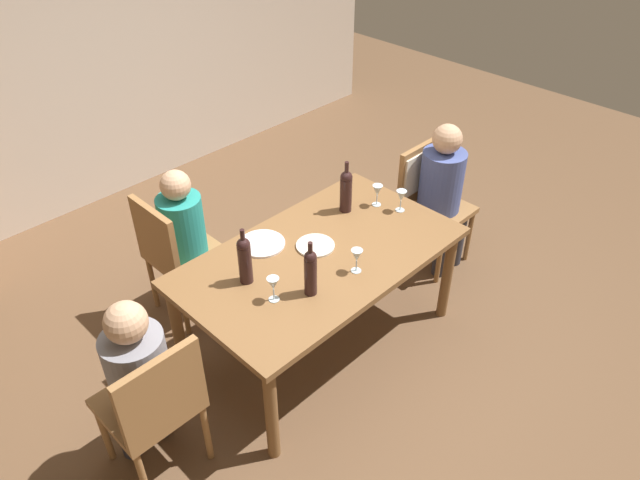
{
  "coord_description": "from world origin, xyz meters",
  "views": [
    {
      "loc": [
        -1.97,
        -1.96,
        2.89
      ],
      "look_at": [
        0.0,
        0.0,
        0.83
      ],
      "focal_mm": 33.35,
      "sensor_mm": 36.0,
      "label": 1
    }
  ],
  "objects_px": {
    "wine_bottle_short_olive": "(245,259)",
    "chair_far_left": "(174,251)",
    "wine_glass_centre": "(377,191)",
    "dining_table": "(320,264)",
    "chair_right_end": "(426,188)",
    "wine_glass_far": "(273,285)",
    "chair_left_end": "(155,403)",
    "dinner_plate_guest_left": "(315,246)",
    "person_man_guest": "(187,231)",
    "wine_bottle_dark_red": "(310,271)",
    "wine_bottle_tall_green": "(346,190)",
    "person_man_bearded": "(444,188)",
    "wine_glass_near_left": "(401,197)",
    "wine_glass_near_right": "(357,256)",
    "dinner_plate_host": "(262,244)",
    "person_woman_host": "(138,375)"
  },
  "relations": [
    {
      "from": "person_woman_host",
      "to": "wine_bottle_tall_green",
      "type": "xyz_separation_m",
      "value": [
        1.68,
        0.18,
        0.24
      ]
    },
    {
      "from": "wine_bottle_dark_red",
      "to": "chair_far_left",
      "type": "bearing_deg",
      "value": 99.86
    },
    {
      "from": "person_woman_host",
      "to": "wine_bottle_short_olive",
      "type": "relative_size",
      "value": 3.2
    },
    {
      "from": "person_man_guest",
      "to": "wine_bottle_dark_red",
      "type": "distance_m",
      "value": 1.11
    },
    {
      "from": "chair_right_end",
      "to": "wine_glass_far",
      "type": "height_order",
      "value": "chair_right_end"
    },
    {
      "from": "wine_glass_far",
      "to": "wine_glass_centre",
      "type": "bearing_deg",
      "value": 11.04
    },
    {
      "from": "chair_right_end",
      "to": "chair_far_left",
      "type": "height_order",
      "value": "same"
    },
    {
      "from": "dinner_plate_host",
      "to": "dining_table",
      "type": "bearing_deg",
      "value": -59.46
    },
    {
      "from": "wine_bottle_short_olive",
      "to": "chair_far_left",
      "type": "bearing_deg",
      "value": 90.39
    },
    {
      "from": "wine_bottle_dark_red",
      "to": "wine_glass_centre",
      "type": "bearing_deg",
      "value": 18.87
    },
    {
      "from": "chair_left_end",
      "to": "chair_far_left",
      "type": "xyz_separation_m",
      "value": [
        0.76,
        0.96,
        0.0
      ]
    },
    {
      "from": "wine_glass_centre",
      "to": "wine_glass_far",
      "type": "distance_m",
      "value": 1.12
    },
    {
      "from": "person_man_guest",
      "to": "person_woman_host",
      "type": "bearing_deg",
      "value": -45.94
    },
    {
      "from": "dining_table",
      "to": "dinner_plate_guest_left",
      "type": "xyz_separation_m",
      "value": [
        0.03,
        0.07,
        0.09
      ]
    },
    {
      "from": "wine_bottle_short_olive",
      "to": "wine_glass_far",
      "type": "distance_m",
      "value": 0.23
    },
    {
      "from": "wine_bottle_tall_green",
      "to": "dinner_plate_host",
      "type": "xyz_separation_m",
      "value": [
        -0.63,
        0.1,
        -0.15
      ]
    },
    {
      "from": "wine_bottle_short_olive",
      "to": "wine_glass_centre",
      "type": "xyz_separation_m",
      "value": [
        1.1,
        -0.01,
        -0.05
      ]
    },
    {
      "from": "wine_glass_centre",
      "to": "chair_far_left",
      "type": "bearing_deg",
      "value": 145.42
    },
    {
      "from": "chair_left_end",
      "to": "dinner_plate_guest_left",
      "type": "height_order",
      "value": "chair_left_end"
    },
    {
      "from": "wine_glass_near_right",
      "to": "wine_glass_far",
      "type": "relative_size",
      "value": 1.0
    },
    {
      "from": "wine_bottle_tall_green",
      "to": "wine_bottle_dark_red",
      "type": "bearing_deg",
      "value": -150.16
    },
    {
      "from": "wine_glass_far",
      "to": "wine_bottle_short_olive",
      "type": "bearing_deg",
      "value": 91.04
    },
    {
      "from": "wine_glass_far",
      "to": "dinner_plate_host",
      "type": "distance_m",
      "value": 0.51
    },
    {
      "from": "wine_glass_near_left",
      "to": "chair_far_left",
      "type": "bearing_deg",
      "value": 141.85
    },
    {
      "from": "wine_glass_near_right",
      "to": "chair_right_end",
      "type": "bearing_deg",
      "value": 17.75
    },
    {
      "from": "person_man_bearded",
      "to": "wine_glass_near_right",
      "type": "height_order",
      "value": "person_man_bearded"
    },
    {
      "from": "wine_glass_centre",
      "to": "person_man_bearded",
      "type": "bearing_deg",
      "value": -12.6
    },
    {
      "from": "chair_right_end",
      "to": "wine_glass_near_right",
      "type": "relative_size",
      "value": 6.17
    },
    {
      "from": "chair_right_end",
      "to": "wine_glass_centre",
      "type": "relative_size",
      "value": 6.17
    },
    {
      "from": "person_man_guest",
      "to": "wine_glass_far",
      "type": "xyz_separation_m",
      "value": [
        -0.1,
        -0.98,
        0.2
      ]
    },
    {
      "from": "chair_right_end",
      "to": "wine_glass_near_left",
      "type": "height_order",
      "value": "chair_right_end"
    },
    {
      "from": "chair_left_end",
      "to": "person_woman_host",
      "type": "distance_m",
      "value": 0.16
    },
    {
      "from": "dining_table",
      "to": "dinner_plate_host",
      "type": "xyz_separation_m",
      "value": [
        -0.18,
        0.31,
        0.09
      ]
    },
    {
      "from": "chair_far_left",
      "to": "wine_bottle_dark_red",
      "type": "distance_m",
      "value": 1.15
    },
    {
      "from": "wine_glass_near_right",
      "to": "wine_bottle_short_olive",
      "type": "bearing_deg",
      "value": 142.82
    },
    {
      "from": "wine_bottle_short_olive",
      "to": "wine_glass_near_left",
      "type": "bearing_deg",
      "value": -7.94
    },
    {
      "from": "chair_right_end",
      "to": "wine_bottle_dark_red",
      "type": "height_order",
      "value": "wine_bottle_dark_red"
    },
    {
      "from": "person_woman_host",
      "to": "dinner_plate_host",
      "type": "height_order",
      "value": "person_woman_host"
    },
    {
      "from": "person_man_bearded",
      "to": "dinner_plate_host",
      "type": "height_order",
      "value": "person_man_bearded"
    },
    {
      "from": "chair_right_end",
      "to": "wine_glass_far",
      "type": "xyz_separation_m",
      "value": [
        -1.69,
        -0.23,
        0.24
      ]
    },
    {
      "from": "person_woman_host",
      "to": "wine_glass_centre",
      "type": "height_order",
      "value": "person_woman_host"
    },
    {
      "from": "dining_table",
      "to": "wine_bottle_short_olive",
      "type": "relative_size",
      "value": 4.84
    },
    {
      "from": "chair_far_left",
      "to": "person_man_guest",
      "type": "relative_size",
      "value": 0.84
    },
    {
      "from": "person_man_guest",
      "to": "wine_bottle_dark_red",
      "type": "xyz_separation_m",
      "value": [
        0.07,
        -1.08,
        0.25
      ]
    },
    {
      "from": "chair_left_end",
      "to": "dinner_plate_host",
      "type": "bearing_deg",
      "value": 20.87
    },
    {
      "from": "dining_table",
      "to": "wine_glass_near_right",
      "type": "relative_size",
      "value": 11.4
    },
    {
      "from": "person_man_bearded",
      "to": "wine_glass_far",
      "type": "relative_size",
      "value": 7.67
    },
    {
      "from": "chair_right_end",
      "to": "dinner_plate_host",
      "type": "distance_m",
      "value": 1.43
    },
    {
      "from": "chair_far_left",
      "to": "wine_glass_far",
      "type": "height_order",
      "value": "chair_far_left"
    },
    {
      "from": "wine_glass_centre",
      "to": "dining_table",
      "type": "bearing_deg",
      "value": -170.58
    }
  ]
}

